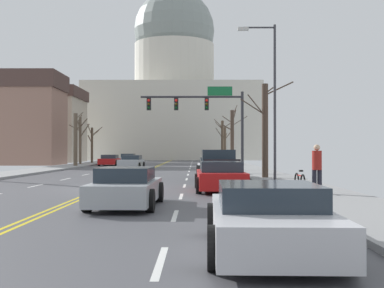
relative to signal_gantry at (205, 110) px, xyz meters
The scene contains 23 objects.
ground 17.65m from the signal_gantry, 106.14° to the right, with size 20.00×180.00×0.20m.
signal_gantry is the anchor object (origin of this frame).
street_lamp_right 12.11m from the signal_gantry, 74.51° to the right, with size 2.02×0.24×8.17m.
capitol_building 54.45m from the signal_gantry, 95.02° to the left, with size 30.26×23.15×33.97m.
sedan_near_00 6.18m from the signal_gantry, 84.69° to the right, with size 2.15×4.32×1.19m.
pickup_truck_near_01 11.27m from the signal_gantry, 86.86° to the right, with size 2.28×5.70×1.70m.
sedan_near_02 17.70m from the signal_gantry, 88.91° to the right, with size 2.14×4.64×1.22m.
sedan_near_03 23.41m from the signal_gantry, 96.88° to the right, with size 2.00×4.38×1.18m.
sedan_near_04 29.50m from the signal_gantry, 88.99° to the right, with size 2.11×4.60×1.13m.
sedan_oncoming_00 9.17m from the signal_gantry, 140.76° to the left, with size 2.04×4.44×1.24m.
sedan_oncoming_01 19.33m from the signal_gantry, 122.46° to the left, with size 2.08×4.65×1.18m.
sedan_oncoming_02 29.65m from the signal_gantry, 109.42° to the left, with size 2.09×4.52×1.20m.
flank_building_00 28.00m from the signal_gantry, 139.03° to the left, with size 10.15×6.80×10.51m.
flank_building_01 39.19m from the signal_gantry, 126.12° to the left, with size 12.44×9.50×10.42m.
bare_tree_00 14.58m from the signal_gantry, 77.45° to the left, with size 2.64×1.96×6.41m.
bare_tree_02 32.88m from the signal_gantry, 84.55° to the left, with size 2.78×2.10×6.08m.
bare_tree_03 26.12m from the signal_gantry, 121.04° to the left, with size 1.84×1.75×4.70m.
bare_tree_04 28.89m from the signal_gantry, 83.55° to the left, with size 1.51×3.29×5.03m.
bare_tree_05 16.94m from the signal_gantry, 138.80° to the left, with size 1.07×1.79×5.42m.
bare_tree_06 10.46m from the signal_gantry, 71.69° to the right, with size 2.96×2.34×5.44m.
bare_tree_07 22.24m from the signal_gantry, 128.15° to the left, with size 2.33×2.67×5.30m.
pedestrian_00 20.64m from the signal_gantry, 79.73° to the right, with size 0.35×0.34×1.74m.
bicycle_parked 20.13m from the signal_gantry, 80.86° to the right, with size 0.12×1.77×0.85m.
Camera 1 is at (4.03, -21.05, 1.68)m, focal length 45.69 mm.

